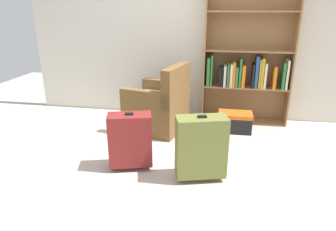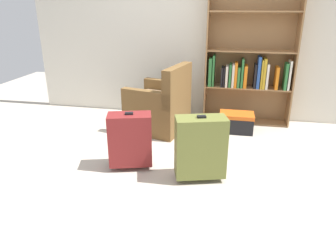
{
  "view_description": "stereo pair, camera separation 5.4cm",
  "coord_description": "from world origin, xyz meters",
  "px_view_note": "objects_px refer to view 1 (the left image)",
  "views": [
    {
      "loc": [
        0.48,
        -2.62,
        1.62
      ],
      "look_at": [
        -0.04,
        0.26,
        0.55
      ],
      "focal_mm": 32.43,
      "sensor_mm": 36.0,
      "label": 1
    },
    {
      "loc": [
        0.53,
        -2.61,
        1.62
      ],
      "look_at": [
        -0.04,
        0.26,
        0.55
      ],
      "focal_mm": 32.43,
      "sensor_mm": 36.0,
      "label": 2
    }
  ],
  "objects_px": {
    "armchair": "(159,107)",
    "mug": "(193,126)",
    "bookshelf": "(247,58)",
    "storage_box": "(235,121)",
    "suitcase_olive": "(201,147)",
    "suitcase_dark_red": "(130,140)"
  },
  "relations": [
    {
      "from": "suitcase_olive",
      "to": "bookshelf",
      "type": "bearing_deg",
      "value": 74.36
    },
    {
      "from": "mug",
      "to": "storage_box",
      "type": "xyz_separation_m",
      "value": [
        0.56,
        0.06,
        0.09
      ]
    },
    {
      "from": "mug",
      "to": "suitcase_dark_red",
      "type": "bearing_deg",
      "value": -115.11
    },
    {
      "from": "bookshelf",
      "to": "suitcase_olive",
      "type": "xyz_separation_m",
      "value": [
        -0.49,
        -1.74,
        -0.58
      ]
    },
    {
      "from": "bookshelf",
      "to": "mug",
      "type": "relative_size",
      "value": 17.04
    },
    {
      "from": "bookshelf",
      "to": "storage_box",
      "type": "xyz_separation_m",
      "value": [
        -0.12,
        -0.44,
        -0.79
      ]
    },
    {
      "from": "mug",
      "to": "suitcase_olive",
      "type": "relative_size",
      "value": 0.18
    },
    {
      "from": "armchair",
      "to": "mug",
      "type": "bearing_deg",
      "value": 6.64
    },
    {
      "from": "suitcase_dark_red",
      "to": "armchair",
      "type": "bearing_deg",
      "value": 86.11
    },
    {
      "from": "armchair",
      "to": "mug",
      "type": "xyz_separation_m",
      "value": [
        0.46,
        0.05,
        -0.27
      ]
    },
    {
      "from": "bookshelf",
      "to": "suitcase_dark_red",
      "type": "bearing_deg",
      "value": -126.4
    },
    {
      "from": "storage_box",
      "to": "suitcase_dark_red",
      "type": "distance_m",
      "value": 1.64
    },
    {
      "from": "bookshelf",
      "to": "suitcase_dark_red",
      "type": "relative_size",
      "value": 3.32
    },
    {
      "from": "armchair",
      "to": "mug",
      "type": "height_order",
      "value": "armchair"
    },
    {
      "from": "storage_box",
      "to": "mug",
      "type": "bearing_deg",
      "value": -173.64
    },
    {
      "from": "armchair",
      "to": "suitcase_olive",
      "type": "height_order",
      "value": "armchair"
    },
    {
      "from": "storage_box",
      "to": "suitcase_olive",
      "type": "bearing_deg",
      "value": -105.75
    },
    {
      "from": "mug",
      "to": "suitcase_olive",
      "type": "height_order",
      "value": "suitcase_olive"
    },
    {
      "from": "suitcase_dark_red",
      "to": "suitcase_olive",
      "type": "distance_m",
      "value": 0.74
    },
    {
      "from": "armchair",
      "to": "bookshelf",
      "type": "bearing_deg",
      "value": 26.02
    },
    {
      "from": "bookshelf",
      "to": "armchair",
      "type": "bearing_deg",
      "value": -153.98
    },
    {
      "from": "armchair",
      "to": "storage_box",
      "type": "relative_size",
      "value": 2.0
    }
  ]
}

